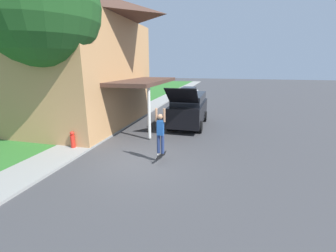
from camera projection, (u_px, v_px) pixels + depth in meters
The scene contains 11 objects.
ground_plane at pixel (140, 161), 9.27m from camera, with size 120.00×120.00×0.00m, color #3D3D3F.
lawn at pixel (69, 117), 16.80m from camera, with size 10.00×80.00×0.08m.
sidewalk at pixel (123, 121), 15.73m from camera, with size 1.80×80.00×0.10m.
house at pixel (55, 52), 14.47m from camera, with size 12.68×9.48×8.83m.
lawn_tree_near at pixel (39, 6), 9.52m from camera, with size 5.16×5.16×8.78m.
lawn_tree_far at pixel (106, 34), 16.27m from camera, with size 4.16×4.16×8.01m.
suv_parked at pixel (189, 109), 14.40m from camera, with size 2.06×5.36×2.71m.
car_down_street at pixel (189, 93), 25.88m from camera, with size 1.87×4.14×1.38m.
skateboarder at pixel (160, 131), 8.83m from camera, with size 0.41×0.21×1.83m.
skateboard at pixel (161, 155), 9.16m from camera, with size 0.27×0.78×0.28m.
fire_hydrant at pixel (73, 140), 10.42m from camera, with size 0.20×0.20×0.78m.
Camera 1 is at (3.25, -8.01, 3.83)m, focal length 24.00 mm.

